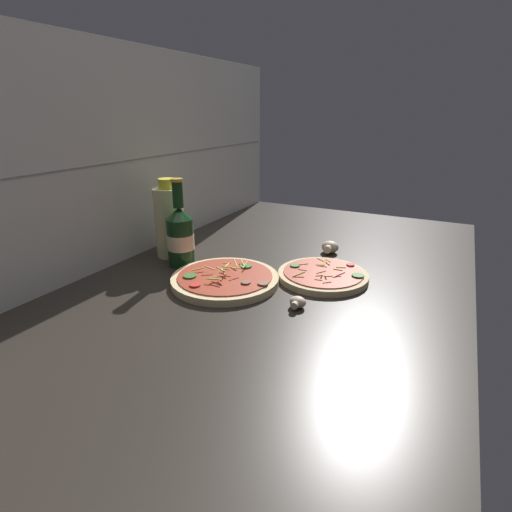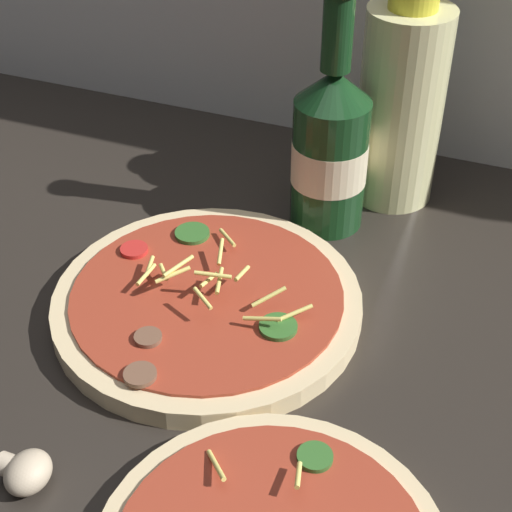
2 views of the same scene
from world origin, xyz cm
name	(u,v)px [view 1 (image 1 of 2)]	position (x,y,z in cm)	size (l,w,h in cm)	color
counter_slab	(278,284)	(0.00, 0.00, 1.25)	(160.00, 90.00, 2.50)	#28231E
tile_backsplash	(131,160)	(0.00, 45.50, 30.00)	(160.00, 1.13, 60.00)	silver
pizza_near	(323,275)	(5.70, -10.03, 3.43)	(22.91, 22.91, 5.21)	beige
pizza_far	(225,279)	(-8.12, 10.79, 3.56)	(26.76, 26.76, 4.89)	beige
beer_bottle	(180,236)	(-2.77, 27.94, 11.02)	(7.36, 7.36, 23.95)	#143819
oil_bottle	(169,221)	(2.12, 35.36, 12.93)	(8.44, 8.44, 22.69)	beige
mushroom_left	(330,247)	(25.44, -5.76, 4.30)	(5.39, 5.13, 3.59)	beige
mushroom_right	(297,302)	(-12.31, -10.08, 3.78)	(3.83, 3.65, 2.56)	beige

